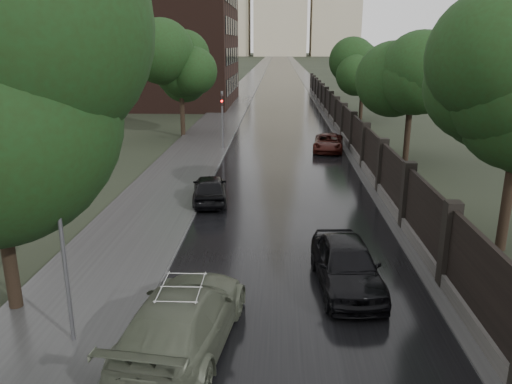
% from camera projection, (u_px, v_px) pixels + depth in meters
% --- Properties ---
extents(road, '(8.00, 420.00, 0.02)m').
position_uv_depth(road, '(280.00, 63.00, 192.41)').
color(road, black).
rests_on(road, ground).
extents(sidewalk_left, '(4.00, 420.00, 0.16)m').
position_uv_depth(sidewalk_left, '(265.00, 62.00, 192.65)').
color(sidewalk_left, '#2D2D2D').
rests_on(sidewalk_left, ground).
extents(verge_right, '(3.00, 420.00, 0.08)m').
position_uv_depth(verge_right, '(294.00, 63.00, 192.17)').
color(verge_right, '#2D2D2D').
rests_on(verge_right, ground).
extents(fence_right, '(0.45, 75.72, 2.70)m').
position_uv_depth(fence_right, '(340.00, 121.00, 40.68)').
color(fence_right, '#383533').
rests_on(fence_right, ground).
extents(tree_left_far, '(4.25, 4.25, 7.39)m').
position_uv_depth(tree_left_far, '(181.00, 68.00, 38.07)').
color(tree_left_far, black).
rests_on(tree_left_far, ground).
extents(tree_right_b, '(4.08, 4.08, 7.01)m').
position_uv_depth(tree_right_b, '(412.00, 80.00, 29.84)').
color(tree_right_b, black).
rests_on(tree_right_b, ground).
extents(tree_right_c, '(4.08, 4.08, 7.01)m').
position_uv_depth(tree_right_c, '(363.00, 67.00, 47.07)').
color(tree_right_c, black).
rests_on(tree_right_c, ground).
extents(lamp_post, '(0.25, 0.12, 5.11)m').
position_uv_depth(lamp_post, '(62.00, 243.00, 11.41)').
color(lamp_post, '#59595E').
rests_on(lamp_post, ground).
extents(traffic_light, '(0.16, 0.32, 4.00)m').
position_uv_depth(traffic_light, '(222.00, 115.00, 33.94)').
color(traffic_light, '#59595E').
rests_on(traffic_light, ground).
extents(brick_building, '(24.00, 18.00, 20.00)m').
position_uv_depth(brick_building, '(130.00, 17.00, 58.20)').
color(brick_building, black).
rests_on(brick_building, ground).
extents(volga_sedan, '(2.92, 5.70, 1.58)m').
position_uv_depth(volga_sedan, '(183.00, 319.00, 11.83)').
color(volga_sedan, '#505544').
rests_on(volga_sedan, ground).
extents(hatchback_left, '(2.00, 4.00, 1.31)m').
position_uv_depth(hatchback_left, '(210.00, 189.00, 22.96)').
color(hatchback_left, black).
rests_on(hatchback_left, ground).
extents(car_right_near, '(2.09, 4.52, 1.50)m').
position_uv_depth(car_right_near, '(347.00, 264.00, 14.84)').
color(car_right_near, black).
rests_on(car_right_near, ground).
extents(car_right_far, '(2.44, 4.39, 1.16)m').
position_uv_depth(car_right_far, '(328.00, 143.00, 33.99)').
color(car_right_far, '#330F0B').
rests_on(car_right_far, ground).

